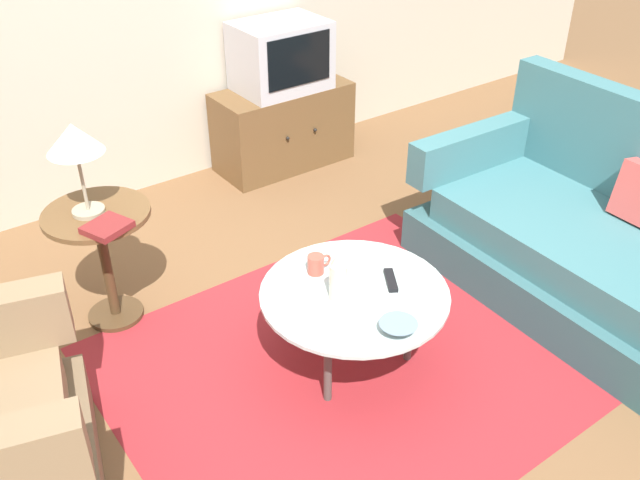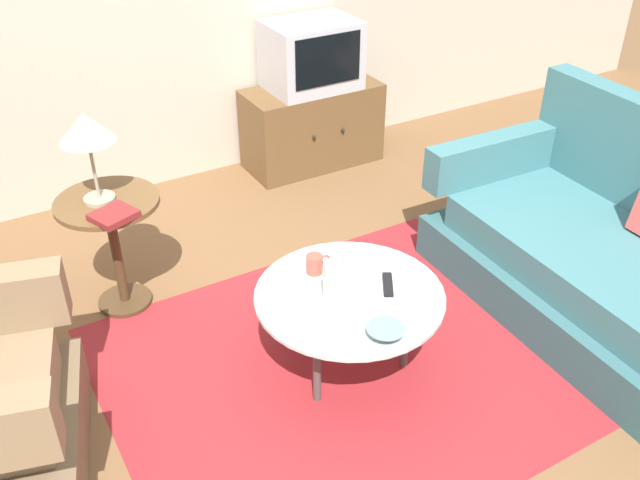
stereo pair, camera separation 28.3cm
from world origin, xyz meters
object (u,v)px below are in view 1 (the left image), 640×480
object	(u,v)px
tv_stand	(283,127)
tv_remote_silver	(339,255)
television	(281,56)
vase	(339,276)
book	(107,227)
side_table	(102,243)
tv_remote_dark	(391,280)
coffee_table	(354,298)
couch	(602,245)
mug	(317,264)
bowl	(398,328)
table_lamp	(74,142)

from	to	relation	value
tv_stand	tv_remote_silver	xyz separation A→B (m)	(-0.78, -1.64, 0.14)
television	vase	bearing A→B (deg)	-117.26
tv_stand	book	bearing A→B (deg)	-146.31
side_table	vase	world-z (taller)	vase
tv_remote_dark	coffee_table	bearing A→B (deg)	-70.73
couch	mug	bearing A→B (deg)	70.46
coffee_table	side_table	world-z (taller)	side_table
coffee_table	bowl	distance (m)	0.32
coffee_table	bowl	xyz separation A→B (m)	(-0.03, -0.31, 0.05)
tv_remote_silver	book	bearing A→B (deg)	104.85
television	book	size ratio (longest dim) A/B	2.56
tv_remote_dark	tv_remote_silver	distance (m)	0.30
vase	couch	bearing A→B (deg)	-13.53
vase	bowl	bearing A→B (deg)	-79.99
coffee_table	mug	bearing A→B (deg)	102.00
vase	bowl	size ratio (longest dim) A/B	1.50
coffee_table	tv_remote_silver	size ratio (longest dim) A/B	6.13
mug	couch	bearing A→B (deg)	-21.64
mug	tv_remote_dark	size ratio (longest dim) A/B	0.78
table_lamp	television	bearing A→B (deg)	28.71
bowl	coffee_table	bearing A→B (deg)	85.30
couch	television	bearing A→B (deg)	13.44
book	tv_stand	bearing A→B (deg)	12.43
vase	tv_remote_silver	distance (m)	0.33
couch	bowl	world-z (taller)	couch
tv_stand	television	world-z (taller)	television
side_table	television	bearing A→B (deg)	29.36
couch	mug	size ratio (longest dim) A/B	15.27
coffee_table	television	size ratio (longest dim) A/B	1.42
bowl	tv_remote_silver	distance (m)	0.58
bowl	mug	bearing A→B (deg)	92.20
couch	table_lamp	distance (m)	2.58
television	bowl	distance (m)	2.42
couch	bowl	size ratio (longest dim) A/B	11.82
side_table	vase	bearing A→B (deg)	-55.46
bowl	tv_remote_dark	distance (m)	0.34
coffee_table	television	world-z (taller)	television
table_lamp	tv_stand	bearing A→B (deg)	28.63
side_table	mug	xyz separation A→B (m)	(0.70, -0.76, 0.02)
tv_remote_silver	tv_stand	bearing A→B (deg)	20.86
tv_stand	book	size ratio (longest dim) A/B	4.06
tv_remote_dark	book	distance (m)	1.27
coffee_table	table_lamp	distance (m)	1.39
coffee_table	table_lamp	size ratio (longest dim) A/B	1.89
vase	tv_remote_dark	distance (m)	0.28
side_table	vase	size ratio (longest dim) A/B	2.59
tv_stand	television	bearing A→B (deg)	90.00
table_lamp	coffee_table	bearing A→B (deg)	-51.76
side_table	book	xyz separation A→B (m)	(-0.02, -0.19, 0.19)
television	table_lamp	bearing A→B (deg)	-151.29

